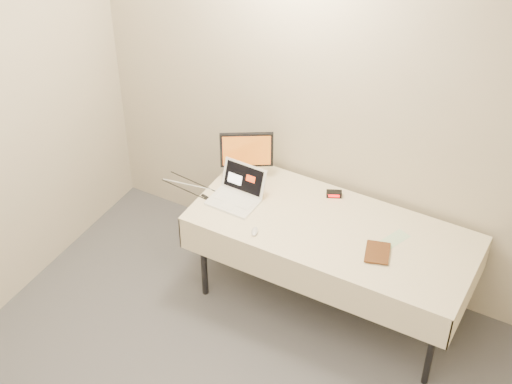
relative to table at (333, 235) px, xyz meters
The scene contains 9 objects.
back_wall 0.81m from the table, 90.00° to the left, with size 4.00×0.10×2.70m, color #C2B69C.
table is the anchor object (origin of this frame).
laptop 0.70m from the table, behind, with size 0.33×0.31×0.22m.
monitor 0.82m from the table, 165.47° to the left, with size 0.32×0.21×0.37m.
book 0.34m from the table, 23.62° to the right, with size 0.15×0.02×0.20m, color brown.
alarm_clock 0.33m from the table, 113.55° to the left, with size 0.11×0.08×0.04m.
clicker 0.51m from the table, 145.53° to the right, with size 0.04×0.09×0.02m, color silver.
paper_form 0.39m from the table, ahead, with size 0.10×0.24×0.00m, color #B8E0B2.
usb_dongle 0.90m from the table, behind, with size 0.06×0.02×0.01m, color black.
Camera 1 is at (1.40, -1.54, 4.06)m, focal length 55.00 mm.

